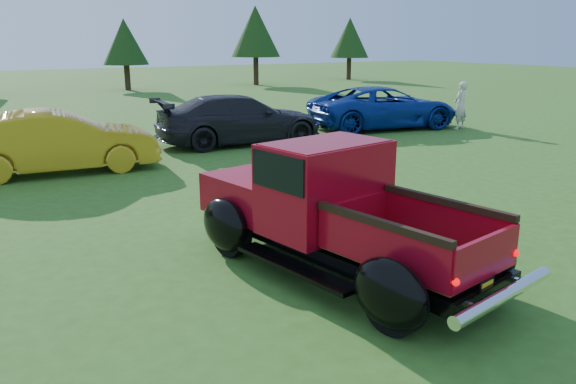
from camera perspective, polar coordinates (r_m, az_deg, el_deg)
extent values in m
plane|color=#2D5217|center=(8.15, 2.12, -7.12)|extent=(120.00, 120.00, 0.00)
cylinder|color=#332114|center=(37.75, -16.00, 11.13)|extent=(0.36, 0.36, 1.58)
cone|color=black|center=(37.68, -16.25, 14.46)|extent=(2.82, 2.82, 2.82)
cylinder|color=#332114|center=(40.65, -3.27, 12.18)|extent=(0.36, 0.36, 1.94)
cone|color=black|center=(40.60, -3.33, 15.99)|extent=(3.46, 3.46, 3.46)
cylinder|color=#332114|center=(46.39, 6.20, 12.36)|extent=(0.36, 0.36, 1.73)
cone|color=black|center=(46.33, 6.29, 15.32)|extent=(3.07, 3.07, 3.07)
cylinder|color=black|center=(6.26, 10.74, -10.78)|extent=(0.35, 0.79, 0.76)
cylinder|color=black|center=(7.51, 18.49, -6.84)|extent=(0.35, 0.79, 0.76)
cylinder|color=black|center=(8.32, -5.87, -3.94)|extent=(0.35, 0.79, 0.76)
cylinder|color=black|center=(9.29, 2.27, -1.81)|extent=(0.35, 0.79, 0.76)
cube|color=black|center=(7.75, 5.40, -5.02)|extent=(2.06, 4.62, 0.19)
cube|color=maroon|center=(8.73, -1.99, 0.05)|extent=(1.83, 1.67, 0.59)
cube|color=silver|center=(9.29, -4.83, 0.88)|extent=(1.51, 0.31, 0.47)
cube|color=maroon|center=(7.76, 3.76, 0.56)|extent=(1.85, 1.36, 1.23)
cube|color=black|center=(7.68, 3.80, 2.95)|extent=(1.87, 1.27, 0.47)
cube|color=maroon|center=(7.63, 3.83, 4.84)|extent=(1.76, 1.25, 0.08)
cube|color=brown|center=(6.98, 12.52, -6.22)|extent=(1.58, 2.09, 0.05)
cube|color=maroon|center=(6.42, 9.21, -5.62)|extent=(0.37, 1.88, 0.49)
cube|color=maroon|center=(7.40, 15.61, -3.16)|extent=(0.37, 1.88, 0.49)
cube|color=maroon|center=(7.46, 6.80, -2.54)|extent=(1.27, 0.26, 0.49)
cube|color=maroon|center=(6.43, 19.47, -6.30)|extent=(1.27, 0.27, 0.49)
cube|color=black|center=(6.32, 9.32, -3.12)|extent=(0.40, 1.89, 0.09)
cube|color=black|center=(7.32, 15.77, -0.97)|extent=(0.40, 1.89, 0.09)
ellipsoid|color=black|center=(6.15, 10.24, -10.10)|extent=(0.60, 1.07, 0.84)
ellipsoid|color=black|center=(7.54, 18.93, -5.84)|extent=(0.60, 1.07, 0.84)
ellipsoid|color=black|center=(8.23, -6.43, -3.33)|extent=(0.60, 1.07, 0.84)
ellipsoid|color=black|center=(9.32, 2.70, -1.03)|extent=(0.60, 1.07, 0.84)
cube|color=black|center=(7.17, 0.63, -7.63)|extent=(0.63, 2.02, 0.06)
cube|color=black|center=(8.40, 9.88, -4.38)|extent=(0.63, 2.02, 0.06)
cylinder|color=silver|center=(6.46, 21.03, -9.80)|extent=(1.85, 0.46, 0.15)
cube|color=black|center=(6.53, 19.52, -8.95)|extent=(0.28, 0.06, 0.14)
cube|color=gold|center=(6.52, 19.59, -8.97)|extent=(0.23, 0.05, 0.09)
sphere|color=#CC0505|center=(5.96, 16.68, -8.76)|extent=(0.09, 0.09, 0.09)
sphere|color=#CC0505|center=(6.96, 22.12, -5.76)|extent=(0.09, 0.09, 0.09)
imported|color=#B58B18|center=(14.49, -22.27, 4.74)|extent=(4.68, 2.07, 1.50)
imported|color=black|center=(17.37, -4.88, 7.37)|extent=(5.32, 2.61, 1.49)
imported|color=navy|center=(20.70, 9.73, 8.47)|extent=(5.75, 3.46, 1.49)
imported|color=beige|center=(21.08, 17.12, 8.40)|extent=(0.68, 0.51, 1.68)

